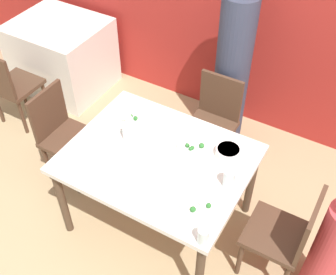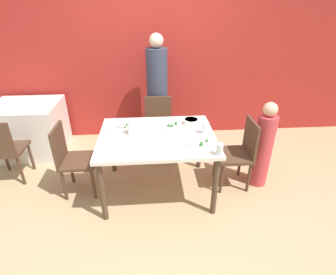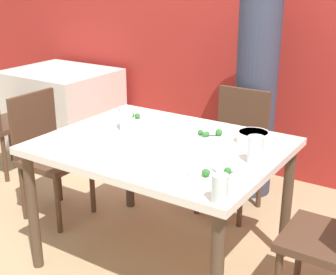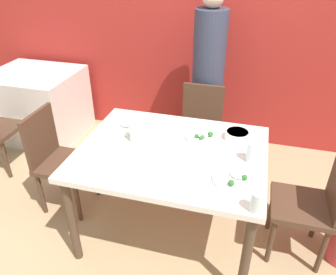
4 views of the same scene
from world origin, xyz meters
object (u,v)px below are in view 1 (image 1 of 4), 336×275
at_px(bowl_curry, 228,152).
at_px(glass_water_tall, 229,179).
at_px(person_adult, 232,71).
at_px(person_child, 330,250).
at_px(plate_rice_adult, 201,204).
at_px(chair_child_spot, 286,234).
at_px(chair_adult_spot, 213,120).

height_order(bowl_curry, glass_water_tall, glass_water_tall).
bearing_deg(person_adult, person_child, -42.74).
bearing_deg(plate_rice_adult, chair_child_spot, 26.94).
xyz_separation_m(chair_adult_spot, glass_water_tall, (0.48, -0.83, 0.35)).
bearing_deg(person_child, person_adult, 137.26).
bearing_deg(bowl_curry, glass_water_tall, -65.02).
relative_size(person_adult, glass_water_tall, 12.38).
height_order(chair_child_spot, person_child, person_child).
relative_size(person_adult, plate_rice_adult, 6.23).
relative_size(person_child, bowl_curry, 6.10).
height_order(person_adult, bowl_curry, person_adult).
relative_size(chair_child_spot, person_adult, 0.51).
bearing_deg(chair_adult_spot, glass_water_tall, -59.68).
xyz_separation_m(chair_adult_spot, person_child, (1.21, -0.79, 0.04)).
bearing_deg(person_child, bowl_curry, 165.60).
distance_m(person_child, plate_rice_adult, 0.89).
bearing_deg(bowl_curry, plate_rice_adult, -85.75).
bearing_deg(glass_water_tall, plate_rice_adult, -109.38).
xyz_separation_m(person_adult, bowl_curry, (0.37, -0.90, -0.00)).
height_order(person_adult, plate_rice_adult, person_adult).
relative_size(chair_child_spot, glass_water_tall, 6.35).
distance_m(bowl_curry, glass_water_tall, 0.28).
bearing_deg(glass_water_tall, chair_child_spot, 4.50).
xyz_separation_m(chair_adult_spot, bowl_curry, (0.37, -0.58, 0.31)).
bearing_deg(glass_water_tall, bowl_curry, 114.98).
bearing_deg(plate_rice_adult, person_child, 18.22).
height_order(plate_rice_adult, glass_water_tall, glass_water_tall).
bearing_deg(bowl_curry, person_adult, 112.16).
distance_m(chair_adult_spot, plate_rice_adult, 1.17).
xyz_separation_m(chair_adult_spot, plate_rice_adult, (0.40, -1.06, 0.29)).
distance_m(plate_rice_adult, glass_water_tall, 0.25).
bearing_deg(chair_adult_spot, chair_child_spot, -40.59).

